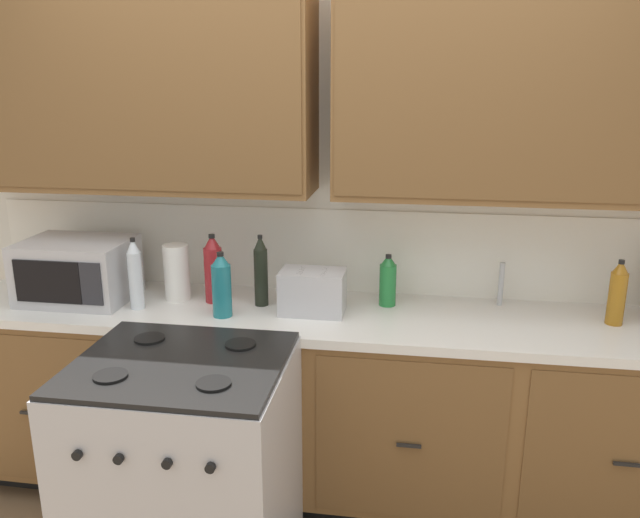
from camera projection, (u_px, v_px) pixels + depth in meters
name	position (u px, v px, depth m)	size (l,w,h in m)	color
wall_unit	(327.00, 139.00, 2.78)	(4.52, 0.40, 2.40)	silver
counter_run	(320.00, 402.00, 2.92)	(3.35, 0.64, 0.91)	black
stove_range	(187.00, 475.00, 2.38)	(0.76, 0.68, 0.95)	#B7B7BC
microwave	(78.00, 270.00, 2.92)	(0.48, 0.37, 0.28)	#B7B7BC
toaster	(313.00, 292.00, 2.76)	(0.28, 0.18, 0.19)	#B7B7BC
sink_faucet	(501.00, 284.00, 2.85)	(0.02, 0.02, 0.20)	#B2B5BA
paper_towel_roll	(177.00, 272.00, 2.92)	(0.12, 0.12, 0.26)	white
bottle_clear	(135.00, 274.00, 2.80)	(0.06, 0.06, 0.32)	silver
bottle_dark	(261.00, 271.00, 2.84)	(0.06, 0.06, 0.33)	black
bottle_teal	(222.00, 285.00, 2.71)	(0.08, 0.08, 0.29)	#1E707A
bottle_green	(388.00, 281.00, 2.85)	(0.08, 0.08, 0.24)	#237A38
bottle_red	(213.00, 269.00, 2.88)	(0.08, 0.08, 0.32)	maroon
bottle_amber	(617.00, 293.00, 2.62)	(0.07, 0.07, 0.28)	#9E6619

